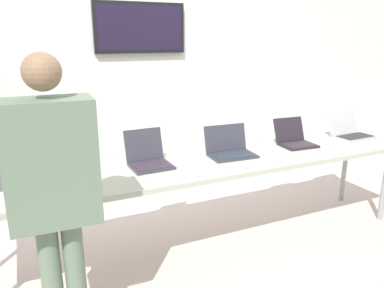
% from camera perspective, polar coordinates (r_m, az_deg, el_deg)
% --- Properties ---
extents(ground, '(8.00, 8.00, 0.04)m').
position_cam_1_polar(ground, '(3.34, 2.46, -15.53)').
color(ground, '#C2AEAC').
extents(back_wall, '(8.00, 0.11, 2.58)m').
position_cam_1_polar(back_wall, '(3.91, -4.98, 9.67)').
color(back_wall, silver).
rests_on(back_wall, ground).
extents(workbench, '(3.74, 0.70, 0.77)m').
position_cam_1_polar(workbench, '(3.03, 2.63, -3.45)').
color(workbench, '#B1B09F').
rests_on(workbench, ground).
extents(laptop_station_0, '(0.37, 0.32, 0.23)m').
position_cam_1_polar(laptop_station_0, '(2.76, -20.46, -4.21)').
color(laptop_station_0, black).
rests_on(laptop_station_0, workbench).
extents(laptop_station_1, '(0.32, 0.34, 0.26)m').
position_cam_1_polar(laptop_station_1, '(2.92, -6.63, -2.10)').
color(laptop_station_1, '#34343F').
rests_on(laptop_station_1, workbench).
extents(laptop_station_2, '(0.39, 0.31, 0.24)m').
position_cam_1_polar(laptop_station_2, '(3.16, 5.76, -0.72)').
color(laptop_station_2, '#333340').
rests_on(laptop_station_2, workbench).
extents(laptop_station_3, '(0.32, 0.33, 0.23)m').
position_cam_1_polar(laptop_station_3, '(3.58, 15.30, 0.72)').
color(laptop_station_3, '#251F27').
rests_on(laptop_station_3, workbench).
extents(laptop_station_4, '(0.39, 0.34, 0.23)m').
position_cam_1_polar(laptop_station_4, '(4.06, 22.80, 1.78)').
color(laptop_station_4, '#B1B2B3').
rests_on(laptop_station_4, workbench).
extents(person, '(0.45, 0.59, 1.66)m').
position_cam_1_polar(person, '(2.05, -20.24, -5.68)').
color(person, slate).
rests_on(person, ground).
extents(coffee_mug, '(0.08, 0.08, 0.08)m').
position_cam_1_polar(coffee_mug, '(3.36, 19.58, -0.85)').
color(coffee_mug, white).
rests_on(coffee_mug, workbench).
extents(paper_sheet, '(0.28, 0.34, 0.00)m').
position_cam_1_polar(paper_sheet, '(2.56, -26.99, -7.87)').
color(paper_sheet, white).
rests_on(paper_sheet, workbench).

